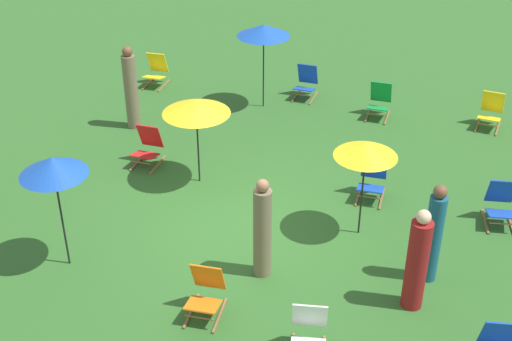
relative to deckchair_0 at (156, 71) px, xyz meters
name	(u,v)px	position (x,y,z in m)	size (l,w,h in m)	color
ground_plane	(237,228)	(3.90, -5.45, -0.37)	(40.00, 40.00, 0.00)	#2D6026
deckchair_0	(156,71)	(0.00, 0.00, 0.00)	(0.49, 0.77, 0.83)	olive
deckchair_1	(379,102)	(5.68, -0.23, 0.00)	(0.50, 0.77, 0.83)	olive
deckchair_2	(309,333)	(5.77, -8.03, 0.00)	(0.60, 0.83, 0.83)	olive
deckchair_4	(501,204)	(8.32, -3.95, 0.00)	(0.59, 0.82, 0.83)	olive
deckchair_5	(372,180)	(6.02, -3.75, 0.00)	(0.48, 0.76, 0.83)	olive
deckchair_6	(206,293)	(4.13, -7.64, 0.00)	(0.52, 0.79, 0.83)	olive
deckchair_8	(148,147)	(1.46, -3.76, 0.00)	(0.49, 0.77, 0.83)	olive
deckchair_9	(306,83)	(3.82, 0.35, 0.00)	(0.51, 0.78, 0.83)	olive
deckchair_10	(491,112)	(8.15, -0.06, 0.00)	(0.58, 0.82, 0.83)	olive
umbrella_0	(53,166)	(1.57, -7.18, 1.47)	(1.05, 1.05, 1.99)	black
umbrella_1	(196,107)	(2.71, -4.12, 1.22)	(1.28, 1.28, 1.72)	black
umbrella_2	(264,31)	(2.97, -0.47, 1.51)	(1.22, 1.22, 2.02)	black
umbrella_3	(366,149)	(5.99, -4.98, 1.29)	(1.06, 1.06, 1.79)	black
person_0	(417,262)	(7.05, -6.61, 0.44)	(0.37, 0.37, 1.71)	maroon
person_1	(433,235)	(7.23, -5.89, 0.46)	(0.32, 0.32, 1.73)	#195972
person_2	(262,231)	(4.67, -6.52, 0.46)	(0.41, 0.41, 1.75)	#72664C
person_3	(131,89)	(0.47, -2.33, 0.54)	(0.32, 0.32, 1.90)	#72664C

